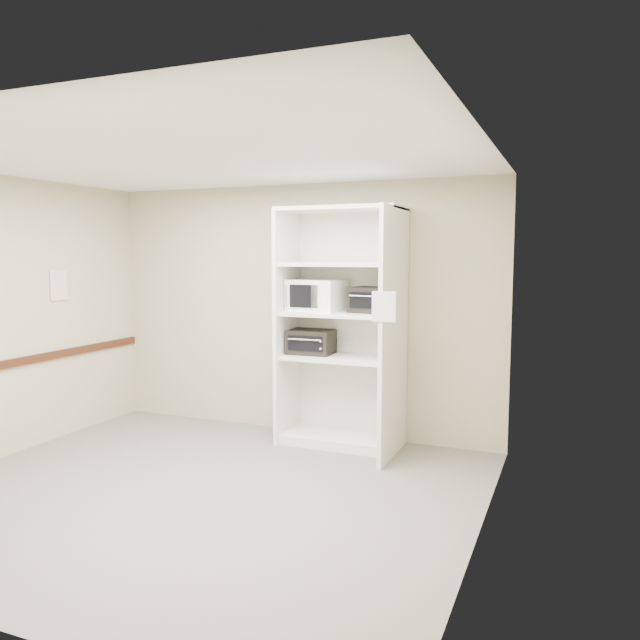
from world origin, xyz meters
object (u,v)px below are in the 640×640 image
at_px(toaster_oven_lower, 311,342).
at_px(shelving_unit, 345,336).
at_px(toaster_oven_upper, 374,300).
at_px(microwave, 317,295).

bearing_deg(toaster_oven_lower, shelving_unit, -3.87).
xyz_separation_m(toaster_oven_upper, toaster_oven_lower, (-0.66, -0.04, -0.45)).
distance_m(shelving_unit, toaster_oven_upper, 0.47).
relative_size(shelving_unit, toaster_oven_lower, 5.35).
bearing_deg(toaster_oven_upper, shelving_unit, -161.52).
xyz_separation_m(shelving_unit, toaster_oven_lower, (-0.38, 0.01, -0.09)).
bearing_deg(toaster_oven_upper, microwave, -169.79).
xyz_separation_m(microwave, toaster_oven_lower, (-0.06, -0.02, -0.49)).
relative_size(microwave, toaster_oven_lower, 1.19).
xyz_separation_m(shelving_unit, toaster_oven_upper, (0.28, 0.05, 0.37)).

